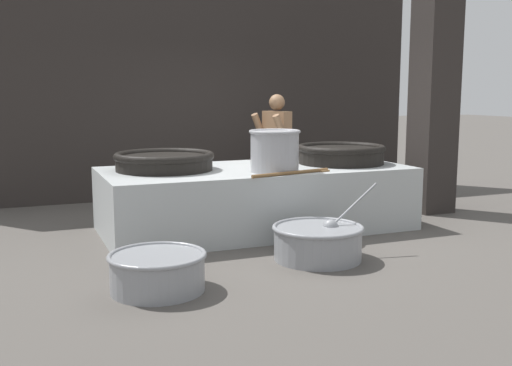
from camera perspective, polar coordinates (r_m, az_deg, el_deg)
ground_plane at (r=7.57m, az=0.00°, el=-4.36°), size 60.00×60.00×0.00m
back_wall at (r=10.00m, az=-6.11°, el=9.23°), size 7.99×0.24×3.63m
support_pillar at (r=8.88m, az=16.63°, el=9.00°), size 0.51×0.51×3.63m
hearth_platform at (r=7.49m, az=0.00°, el=-1.47°), size 3.77×1.69×0.78m
giant_wok_near at (r=7.26m, az=-8.72°, el=2.14°), size 1.20×1.20×0.22m
giant_wok_far at (r=7.92m, az=8.11°, el=2.81°), size 1.15×1.15×0.25m
stock_pot at (r=7.01m, az=1.79°, el=3.16°), size 0.60×0.60×0.49m
stirring_paddle at (r=6.84m, az=3.76°, el=1.00°), size 1.07×0.31×0.04m
cook at (r=8.80m, az=1.94°, el=3.44°), size 0.48×0.67×1.68m
prep_bowl_vegetables at (r=6.19m, az=5.92°, el=-5.47°), size 1.22×0.94×0.74m
prep_bowl_meat at (r=5.28m, az=-9.36°, el=-8.17°), size 0.86×0.86×0.34m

